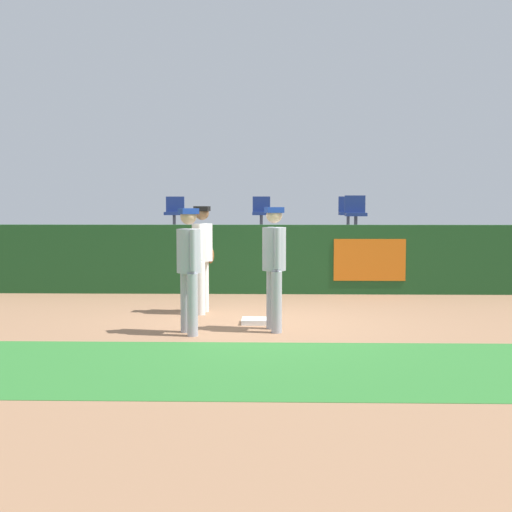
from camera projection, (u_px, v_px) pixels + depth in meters
The scene contains 12 objects.
ground_plane at pixel (258, 325), 10.59m from camera, with size 60.00×60.00×0.00m, color #936B4C.
grass_foreground_strip at pixel (252, 367), 7.82m from camera, with size 18.00×2.80×0.01m, color #2D722D.
first_base at pixel (254, 321), 10.71m from camera, with size 0.40×0.40×0.08m, color white.
player_fielder_home at pixel (203, 252), 11.67m from camera, with size 0.39×0.57×1.86m.
player_runner_visitor at pixel (274, 259), 10.02m from camera, with size 0.42×0.51×1.84m.
player_coach_visitor at pixel (189, 262), 9.76m from camera, with size 0.46×0.47×1.83m.
field_wall at pixel (262, 259), 14.33m from camera, with size 18.00×0.26×1.46m.
bleacher_platform at pixel (263, 255), 16.90m from camera, with size 18.00×4.80×1.26m, color #59595E.
seat_back_right at pixel (348, 211), 17.43m from camera, with size 0.46×0.44×0.84m.
seat_back_left at pixel (175, 211), 17.54m from camera, with size 0.48×0.44×0.84m.
seat_front_right at pixel (355, 211), 15.64m from camera, with size 0.48×0.44×0.84m.
seat_back_center at pixel (261, 211), 17.49m from camera, with size 0.46×0.44×0.84m.
Camera 1 is at (0.23, -10.48, 1.87)m, focal length 47.48 mm.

